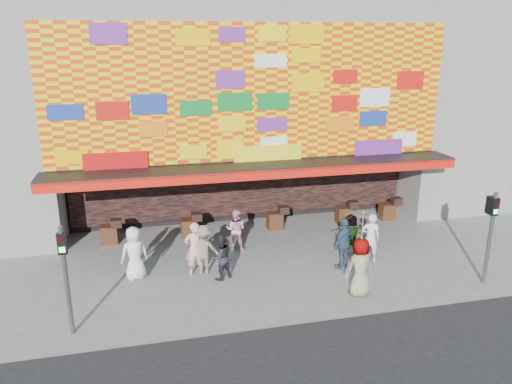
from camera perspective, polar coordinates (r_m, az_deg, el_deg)
ground at (r=16.17m, az=3.10°, el=-10.24°), size 90.00×90.00×0.00m
shop_building at (r=22.44m, az=-2.69°, el=11.45°), size 15.20×9.40×10.00m
neighbor_right at (r=27.76m, az=25.47°, el=12.52°), size 11.00×8.00×12.00m
signal_left at (r=13.61m, az=-20.98°, el=-8.20°), size 0.22×0.20×3.00m
signal_right at (r=16.98m, az=25.29°, el=-3.72°), size 0.22×0.20×3.00m
ped_a at (r=16.48m, az=-13.73°, el=-6.81°), size 0.98×0.77×1.76m
ped_b at (r=16.42m, az=-7.03°, el=-6.43°), size 0.69×0.49×1.80m
ped_c at (r=16.07m, az=-4.09°, el=-7.42°), size 0.92×0.85×1.52m
ped_d at (r=16.49m, az=-6.01°, el=-6.55°), size 1.16×0.78×1.67m
ped_e at (r=16.98m, az=9.99°, el=-5.81°), size 1.11×0.94×1.77m
ped_f at (r=18.09m, az=10.78°, el=-4.83°), size 1.49×0.83×1.53m
ped_g at (r=15.34m, az=11.83°, el=-8.40°), size 0.96×0.70×1.81m
ped_h at (r=17.67m, az=12.96°, el=-5.12°), size 0.75×0.62×1.74m
ped_i at (r=18.27m, az=-2.33°, el=-4.30°), size 0.92×0.84×1.53m
parasol at (r=14.85m, az=12.13°, el=-3.89°), size 1.15×1.17×1.94m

